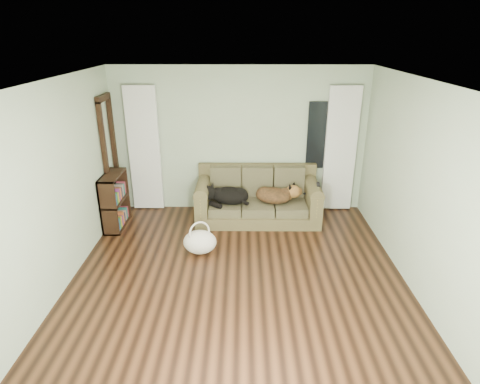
{
  "coord_description": "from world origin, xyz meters",
  "views": [
    {
      "loc": [
        0.06,
        -4.49,
        3.12
      ],
      "look_at": [
        0.02,
        1.6,
        0.67
      ],
      "focal_mm": 30.0,
      "sensor_mm": 36.0,
      "label": 1
    }
  ],
  "objects_px": {
    "dog_shepherd": "(276,195)",
    "tote_bag": "(200,243)",
    "sofa": "(258,196)",
    "dog_black_lab": "(227,196)",
    "bookshelf": "(115,199)"
  },
  "relations": [
    {
      "from": "tote_bag",
      "to": "dog_black_lab",
      "type": "bearing_deg",
      "value": 71.04
    },
    {
      "from": "dog_black_lab",
      "to": "bookshelf",
      "type": "distance_m",
      "value": 1.9
    },
    {
      "from": "dog_black_lab",
      "to": "bookshelf",
      "type": "relative_size",
      "value": 0.71
    },
    {
      "from": "sofa",
      "to": "tote_bag",
      "type": "relative_size",
      "value": 4.26
    },
    {
      "from": "dog_black_lab",
      "to": "bookshelf",
      "type": "xyz_separation_m",
      "value": [
        -1.89,
        -0.2,
        0.02
      ]
    },
    {
      "from": "dog_shepherd",
      "to": "tote_bag",
      "type": "distance_m",
      "value": 1.69
    },
    {
      "from": "dog_black_lab",
      "to": "dog_shepherd",
      "type": "height_order",
      "value": "dog_shepherd"
    },
    {
      "from": "dog_black_lab",
      "to": "bookshelf",
      "type": "bearing_deg",
      "value": -159.35
    },
    {
      "from": "dog_shepherd",
      "to": "tote_bag",
      "type": "relative_size",
      "value": 1.3
    },
    {
      "from": "tote_bag",
      "to": "bookshelf",
      "type": "xyz_separation_m",
      "value": [
        -1.51,
        0.9,
        0.34
      ]
    },
    {
      "from": "sofa",
      "to": "tote_bag",
      "type": "xyz_separation_m",
      "value": [
        -0.9,
        -1.18,
        -0.29
      ]
    },
    {
      "from": "dog_shepherd",
      "to": "bookshelf",
      "type": "relative_size",
      "value": 0.69
    },
    {
      "from": "dog_black_lab",
      "to": "dog_shepherd",
      "type": "bearing_deg",
      "value": 17.06
    },
    {
      "from": "sofa",
      "to": "tote_bag",
      "type": "distance_m",
      "value": 1.51
    },
    {
      "from": "sofa",
      "to": "bookshelf",
      "type": "distance_m",
      "value": 2.43
    }
  ]
}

